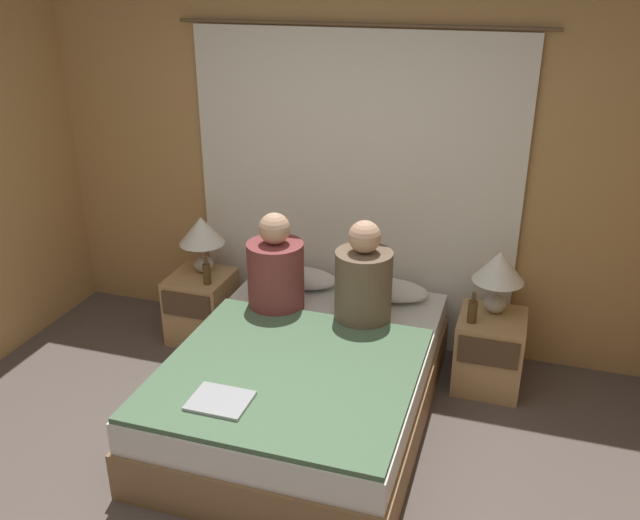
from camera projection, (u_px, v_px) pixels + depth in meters
wall_back at (356, 171)px, 4.66m from camera, size 4.63×0.06×2.50m
curtain_panel at (353, 193)px, 4.66m from camera, size 2.46×0.03×2.23m
bed at (305, 383)px, 4.10m from camera, size 1.45×1.99×0.47m
nightstand_left at (202, 306)px, 4.97m from camera, size 0.42×0.45×0.50m
nightstand_right at (489, 351)px, 4.40m from camera, size 0.42×0.45×0.50m
lamp_left at (202, 234)px, 4.82m from camera, size 0.33×0.33×0.42m
lamp_right at (499, 270)px, 4.25m from camera, size 0.33×0.33×0.42m
pillow_left at (299, 278)px, 4.77m from camera, size 0.56×0.30×0.12m
pillow_right at (387, 290)px, 4.59m from camera, size 0.56×0.30×0.12m
blanket_on_bed at (288, 372)px, 3.75m from camera, size 1.39×1.37×0.03m
person_left_in_bed at (276, 271)px, 4.38m from camera, size 0.37×0.37×0.66m
person_right_in_bed at (363, 281)px, 4.21m from camera, size 0.36×0.36×0.68m
beer_bottle_on_left_stand at (207, 273)px, 4.72m from camera, size 0.06×0.06×0.21m
beer_bottle_on_right_stand at (472, 311)px, 4.21m from camera, size 0.06×0.06×0.20m
laptop_on_bed at (220, 401)px, 3.46m from camera, size 0.31×0.25×0.02m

